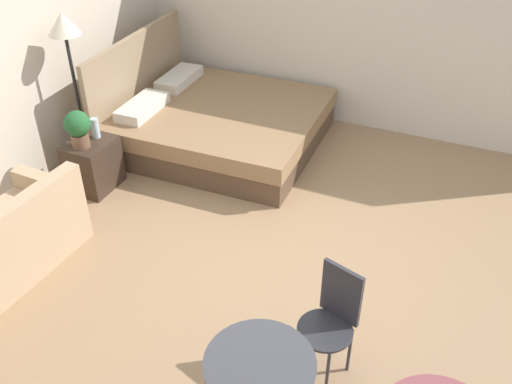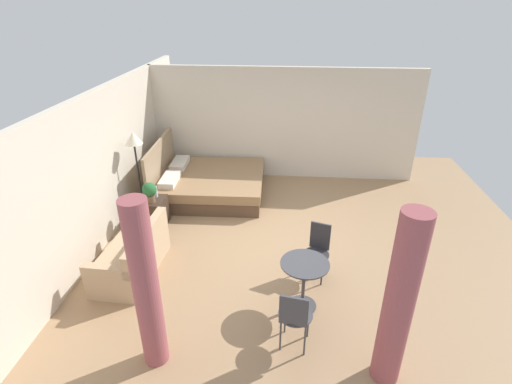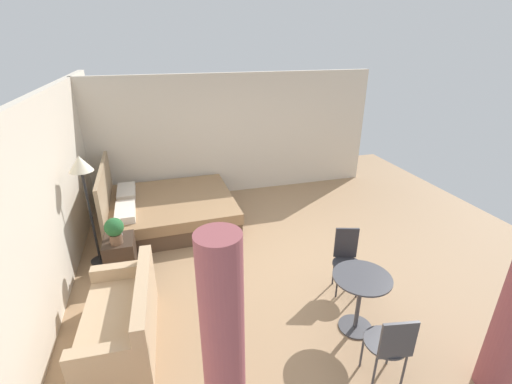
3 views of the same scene
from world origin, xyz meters
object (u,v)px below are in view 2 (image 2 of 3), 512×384
(balcony_table, at_px, (304,277))
(cafe_chair_near_window, at_px, (295,315))
(couch, at_px, (133,257))
(cafe_chair_near_couch, at_px, (318,246))
(bed, at_px, (208,183))
(nightstand, at_px, (155,212))
(floor_lamp, at_px, (134,146))
(vase, at_px, (155,192))
(potted_plant, at_px, (149,191))

(balcony_table, distance_m, cafe_chair_near_window, 0.77)
(balcony_table, bearing_deg, couch, 78.12)
(couch, distance_m, cafe_chair_near_couch, 2.90)
(bed, distance_m, cafe_chair_near_couch, 3.45)
(nightstand, xyz_separation_m, floor_lamp, (0.36, 0.36, 1.19))
(vase, relative_size, cafe_chair_near_window, 0.24)
(nightstand, distance_m, cafe_chair_near_couch, 3.25)
(bed, bearing_deg, potted_plant, 152.68)
(nightstand, relative_size, balcony_table, 0.72)
(nightstand, bearing_deg, floor_lamp, 45.01)
(couch, distance_m, potted_plant, 1.41)
(balcony_table, bearing_deg, cafe_chair_near_window, 170.19)
(cafe_chair_near_window, height_order, cafe_chair_near_couch, cafe_chair_near_window)
(cafe_chair_near_window, distance_m, cafe_chair_near_couch, 1.53)
(bed, xyz_separation_m, cafe_chair_near_window, (-4.10, -1.88, 0.28))
(bed, height_order, potted_plant, bed)
(couch, xyz_separation_m, nightstand, (1.42, 0.11, -0.01))
(bed, distance_m, nightstand, 1.57)
(vase, distance_m, cafe_chair_near_couch, 3.28)
(cafe_chair_near_couch, bearing_deg, vase, 65.45)
(floor_lamp, relative_size, cafe_chair_near_window, 1.92)
(potted_plant, relative_size, vase, 1.81)
(potted_plant, bearing_deg, vase, -5.65)
(vase, xyz_separation_m, floor_lamp, (0.24, 0.38, 0.81))
(couch, bearing_deg, balcony_table, -101.88)
(nightstand, distance_m, balcony_table, 3.40)
(balcony_table, bearing_deg, cafe_chair_near_couch, -17.56)
(balcony_table, bearing_deg, floor_lamp, 53.23)
(couch, height_order, balcony_table, couch)
(couch, bearing_deg, nightstand, 4.49)
(nightstand, bearing_deg, bed, -28.81)
(floor_lamp, relative_size, cafe_chair_near_couch, 1.94)
(bed, bearing_deg, couch, 167.00)
(vase, bearing_deg, balcony_table, -127.30)
(bed, relative_size, cafe_chair_near_couch, 2.59)
(couch, height_order, nightstand, couch)
(couch, relative_size, cafe_chair_near_window, 1.67)
(bed, bearing_deg, cafe_chair_near_couch, -139.40)
(couch, xyz_separation_m, potted_plant, (1.32, 0.12, 0.48))
(bed, distance_m, floor_lamp, 1.92)
(floor_lamp, bearing_deg, vase, -122.62)
(balcony_table, relative_size, cafe_chair_near_couch, 0.84)
(potted_plant, distance_m, cafe_chair_near_couch, 3.22)
(couch, distance_m, vase, 1.58)
(nightstand, bearing_deg, balcony_table, -125.53)
(couch, height_order, floor_lamp, floor_lamp)
(bed, height_order, vase, bed)
(cafe_chair_near_couch, bearing_deg, couch, 93.47)
(nightstand, relative_size, floor_lamp, 0.31)
(balcony_table, bearing_deg, nightstand, 54.47)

